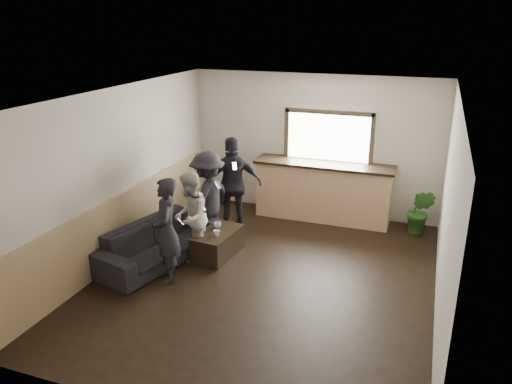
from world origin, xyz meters
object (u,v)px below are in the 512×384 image
at_px(cup_a, 218,225).
at_px(person_b, 190,217).
at_px(person_c, 208,198).
at_px(person_d, 233,185).
at_px(coffee_table, 218,243).
at_px(potted_plant, 420,212).
at_px(person_a, 167,230).
at_px(cup_b, 216,233).
at_px(bar_counter, 323,188).
at_px(sofa, 159,242).

relative_size(cup_a, person_b, 0.08).
height_order(person_c, person_d, person_d).
relative_size(coffee_table, potted_plant, 1.10).
bearing_deg(person_a, potted_plant, 103.73).
xyz_separation_m(potted_plant, person_c, (-3.52, -1.62, 0.39)).
bearing_deg(potted_plant, cup_b, -144.19).
distance_m(coffee_table, potted_plant, 3.77).
bearing_deg(coffee_table, person_c, 129.32).
relative_size(potted_plant, person_b, 0.59).
distance_m(bar_counter, cup_a, 2.47).
distance_m(sofa, cup_b, 0.95).
distance_m(bar_counter, person_c, 2.44).
height_order(cup_a, potted_plant, potted_plant).
bearing_deg(person_d, bar_counter, -172.34).
distance_m(coffee_table, person_d, 1.28).
xyz_separation_m(cup_a, person_c, (-0.30, 0.29, 0.35)).
bearing_deg(person_c, coffee_table, 48.48).
distance_m(sofa, cup_a, 1.01).
bearing_deg(coffee_table, potted_plant, 33.33).
xyz_separation_m(coffee_table, cup_a, (-0.07, 0.16, 0.26)).
relative_size(cup_a, person_d, 0.07).
bearing_deg(cup_b, person_b, -165.94).
xyz_separation_m(bar_counter, coffee_table, (-1.30, -2.22, -0.43)).
xyz_separation_m(coffee_table, person_d, (-0.15, 1.08, 0.68)).
distance_m(sofa, potted_plant, 4.73).
bearing_deg(cup_b, cup_a, 111.15).
distance_m(sofa, coffee_table, 0.97).
bearing_deg(person_b, sofa, -79.25).
distance_m(bar_counter, cup_b, 2.69).
distance_m(bar_counter, sofa, 3.46).
bearing_deg(bar_counter, person_b, -123.65).
xyz_separation_m(bar_counter, cup_a, (-1.36, -2.06, -0.17)).
bearing_deg(person_d, coffee_table, 67.04).
height_order(potted_plant, person_a, person_a).
bearing_deg(person_d, cup_b, 68.68).
xyz_separation_m(sofa, potted_plant, (3.97, 2.57, 0.11)).
bearing_deg(person_c, sofa, -16.17).
bearing_deg(sofa, person_c, -10.76).
distance_m(coffee_table, person_a, 1.22).
bearing_deg(sofa, bar_counter, -23.35).
xyz_separation_m(bar_counter, potted_plant, (1.85, -0.15, -0.20)).
xyz_separation_m(person_b, person_d, (0.21, 1.34, 0.15)).
relative_size(person_a, person_c, 0.98).
relative_size(bar_counter, cup_b, 25.19).
bearing_deg(person_b, person_a, -17.58).
bearing_deg(person_d, potted_plant, 166.12).
height_order(cup_a, person_c, person_c).
bearing_deg(potted_plant, cup_a, -149.26).
height_order(cup_b, person_c, person_c).
bearing_deg(cup_a, person_a, -104.66).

